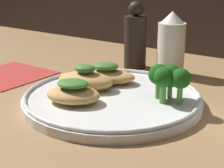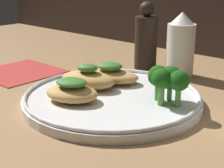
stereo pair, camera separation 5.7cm
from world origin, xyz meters
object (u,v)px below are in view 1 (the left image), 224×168
plate (112,98)px  broccoli_bunch (168,77)px  sauce_bottle (172,45)px  pepper_grinder (135,39)px

plate → broccoli_bunch: size_ratio=4.13×
sauce_bottle → broccoli_bunch: bearing=-65.1°
plate → pepper_grinder: 23.61cm
plate → pepper_grinder: pepper_grinder is taller
sauce_bottle → pepper_grinder: size_ratio=0.90×
pepper_grinder → sauce_bottle: bearing=0.0°
plate → sauce_bottle: 21.81cm
sauce_bottle → pepper_grinder: bearing=180.0°
plate → sauce_bottle: size_ratio=2.23×
sauce_bottle → pepper_grinder: 9.16cm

